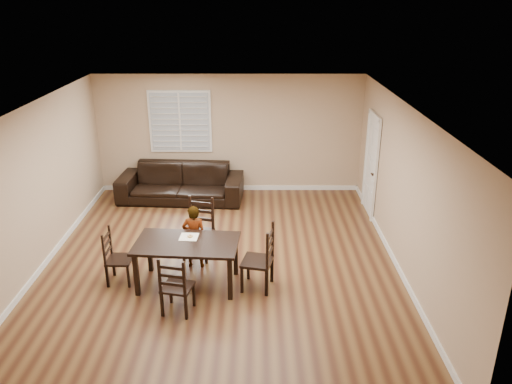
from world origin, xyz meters
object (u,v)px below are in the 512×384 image
(sofa, at_px, (181,183))
(dining_table, at_px, (187,247))
(chair_right, at_px, (265,261))
(child, at_px, (194,237))
(chair_far, at_px, (174,290))
(chair_left, at_px, (113,258))
(chair_near, at_px, (201,229))
(donut, at_px, (190,236))

(sofa, bearing_deg, dining_table, -76.51)
(chair_right, bearing_deg, child, -107.51)
(chair_far, relative_size, chair_left, 1.02)
(chair_near, height_order, sofa, chair_near)
(sofa, bearing_deg, chair_near, -70.52)
(child, distance_m, sofa, 3.03)
(chair_right, bearing_deg, sofa, -140.48)
(sofa, bearing_deg, chair_far, -79.38)
(sofa, bearing_deg, donut, -75.45)
(chair_left, height_order, child, child)
(chair_left, bearing_deg, chair_right, -94.08)
(sofa, bearing_deg, child, -73.83)
(chair_left, bearing_deg, donut, -85.14)
(chair_near, relative_size, chair_right, 1.00)
(dining_table, distance_m, chair_right, 1.23)
(chair_far, height_order, sofa, chair_far)
(chair_left, distance_m, chair_right, 2.43)
(chair_far, relative_size, child, 0.84)
(chair_far, xyz_separation_m, sofa, (-0.53, 4.36, -0.02))
(chair_near, relative_size, sofa, 0.39)
(chair_left, relative_size, sofa, 0.33)
(dining_table, distance_m, chair_left, 1.23)
(child, relative_size, sofa, 0.41)
(donut, bearing_deg, chair_near, 85.40)
(chair_far, distance_m, child, 1.42)
(dining_table, distance_m, child, 0.59)
(chair_far, distance_m, sofa, 4.39)
(dining_table, bearing_deg, chair_left, -179.65)
(dining_table, xyz_separation_m, chair_far, (-0.08, -0.83, -0.24))
(chair_right, bearing_deg, chair_left, -81.78)
(chair_far, bearing_deg, chair_right, -138.65)
(dining_table, height_order, chair_right, chair_right)
(chair_near, relative_size, child, 0.96)
(dining_table, relative_size, chair_far, 1.79)
(donut, bearing_deg, chair_right, -13.79)
(child, height_order, sofa, child)
(chair_far, bearing_deg, donut, -84.12)
(dining_table, height_order, child, child)
(child, relative_size, donut, 12.12)
(chair_far, distance_m, chair_left, 1.45)
(donut, distance_m, sofa, 3.43)
(chair_near, xyz_separation_m, chair_left, (-1.30, -0.93, -0.07))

